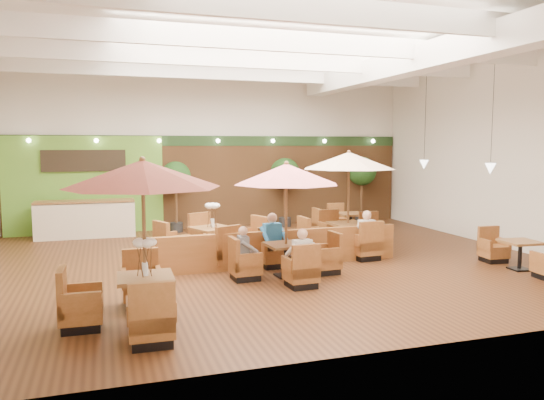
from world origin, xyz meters
name	(u,v)px	position (x,y,z in m)	size (l,w,h in m)	color
room	(262,118)	(0.25, 1.22, 3.63)	(14.04, 14.00, 5.52)	#381E0F
service_counter	(85,219)	(-4.40, 5.10, 0.58)	(3.00, 0.75, 1.18)	beige
booth_divider	(278,249)	(0.11, -0.53, 0.44)	(6.30, 0.18, 0.87)	brown
table_0	(139,206)	(-3.29, -3.72, 1.95)	(2.60, 2.67, 2.74)	brown
table_1	(286,198)	(-0.02, -1.51, 1.75)	(2.51, 2.51, 2.56)	brown
table_2	(346,179)	(2.41, 0.53, 1.99)	(2.65, 2.74, 2.78)	brown
table_3	(213,242)	(-1.21, 0.78, 0.44)	(2.98, 2.98, 1.60)	brown
table_4	(520,256)	(5.40, -2.59, 0.33)	(0.85, 2.37, 0.87)	brown
table_5	(343,225)	(3.44, 2.84, 0.35)	(1.66, 2.48, 0.93)	brown
topiary_0	(176,180)	(-1.53, 5.30, 1.76)	(1.02, 1.02, 2.37)	black
topiary_1	(285,176)	(2.32, 5.30, 1.82)	(1.05, 1.05, 2.45)	black
topiary_2	(362,174)	(5.35, 5.30, 1.84)	(1.06, 1.06, 2.47)	black
diner_0	(301,251)	(-0.02, -2.45, 0.75)	(0.39, 0.32, 0.77)	silver
diner_1	(273,235)	(-0.02, -0.57, 0.77)	(0.43, 0.35, 0.84)	#2974B5
diner_2	(245,247)	(-0.95, -1.51, 0.73)	(0.28, 0.35, 0.71)	slate
diner_3	(366,230)	(2.48, -0.48, 0.75)	(0.39, 0.32, 0.78)	#2974B5
diner_4	(366,230)	(2.48, -0.48, 0.76)	(0.39, 0.31, 0.81)	silver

